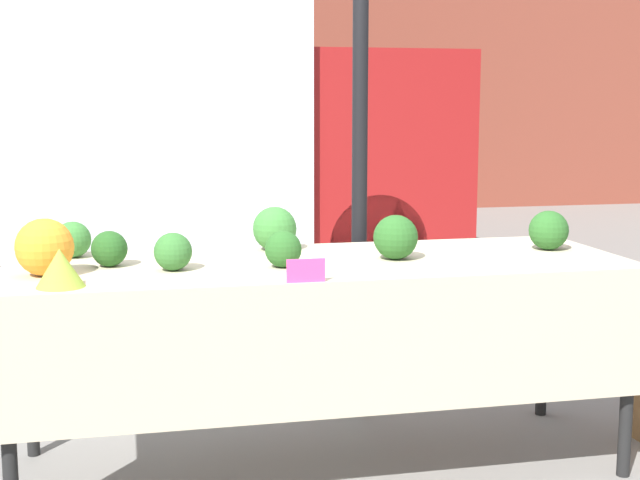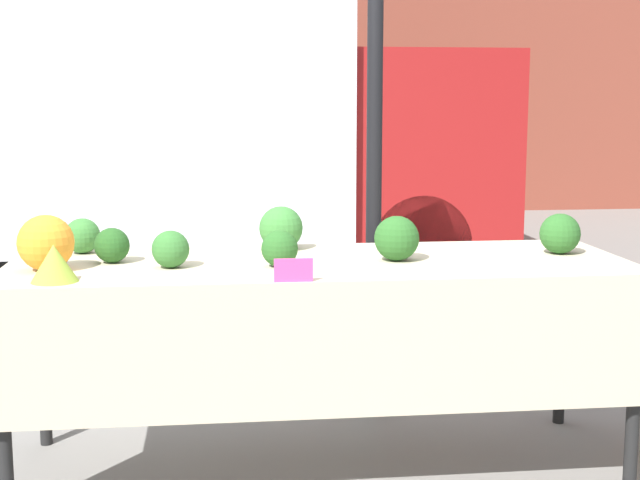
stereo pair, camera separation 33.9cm
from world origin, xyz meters
TOP-DOWN VIEW (x-y plane):
  - ground_plane at (0.00, 0.00)m, footprint 40.00×40.00m
  - tent_pole at (0.31, 0.59)m, footprint 0.07×0.07m
  - parked_truck at (-0.57, 3.88)m, footprint 4.55×1.93m
  - market_table at (0.00, -0.07)m, footprint 2.36×0.82m
  - orange_cauliflower at (-1.00, -0.09)m, footprint 0.20×0.20m
  - romanesco_head at (-0.94, -0.30)m, footprint 0.16×0.16m
  - broccoli_head_0 at (0.97, 0.05)m, footprint 0.16×0.16m
  - broccoli_head_1 at (-0.56, -0.08)m, footprint 0.14×0.14m
  - broccoli_head_2 at (-0.16, -0.11)m, footprint 0.14×0.14m
  - broccoli_head_3 at (-0.93, 0.28)m, footprint 0.14×0.14m
  - broccoli_head_4 at (-0.13, 0.27)m, footprint 0.18×0.18m
  - broccoli_head_5 at (-0.78, 0.04)m, footprint 0.13×0.13m
  - broccoli_head_6 at (0.29, -0.03)m, footprint 0.17×0.17m
  - price_sign at (-0.14, -0.40)m, footprint 0.13×0.01m

SIDE VIEW (x-z plane):
  - ground_plane at x=0.00m, z-range 0.00..0.00m
  - market_table at x=0.00m, z-range 0.32..1.14m
  - price_sign at x=-0.14m, z-range 0.82..0.90m
  - romanesco_head at x=-0.94m, z-range 0.82..0.95m
  - broccoli_head_5 at x=-0.78m, z-range 0.82..0.96m
  - broccoli_head_2 at x=-0.16m, z-range 0.82..0.96m
  - broccoli_head_1 at x=-0.56m, z-range 0.82..0.96m
  - broccoli_head_3 at x=-0.93m, z-range 0.82..0.96m
  - broccoli_head_0 at x=0.97m, z-range 0.82..0.99m
  - broccoli_head_6 at x=0.29m, z-range 0.82..1.00m
  - broccoli_head_4 at x=-0.13m, z-range 0.82..1.00m
  - orange_cauliflower at x=-1.00m, z-range 0.82..1.03m
  - tent_pole at x=0.31m, z-range 0.00..2.36m
  - parked_truck at x=-0.57m, z-range 0.08..2.47m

